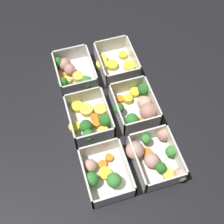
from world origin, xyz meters
TOP-DOWN VIEW (x-y plane):
  - ground_plane at (0.00, 0.00)m, footprint 4.00×4.00m
  - container_near_left at (-0.17, -0.08)m, footprint 0.15×0.12m
  - container_near_center at (0.01, -0.07)m, footprint 0.16×0.13m
  - container_near_right at (0.18, -0.08)m, footprint 0.15×0.12m
  - container_far_left at (-0.18, 0.07)m, footprint 0.16×0.14m
  - container_far_center at (0.01, 0.08)m, footprint 0.15×0.13m
  - container_far_right at (0.17, 0.07)m, footprint 0.17×0.15m

SIDE VIEW (x-z plane):
  - ground_plane at x=0.00m, z-range 0.00..0.00m
  - container_far_left at x=-0.18m, z-range -0.01..0.05m
  - container_near_center at x=0.01m, z-range -0.01..0.05m
  - container_near_left at x=-0.17m, z-range -0.01..0.05m
  - container_near_right at x=0.18m, z-range -0.01..0.05m
  - container_far_right at x=0.17m, z-range 0.00..0.05m
  - container_far_center at x=0.01m, z-range 0.00..0.05m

